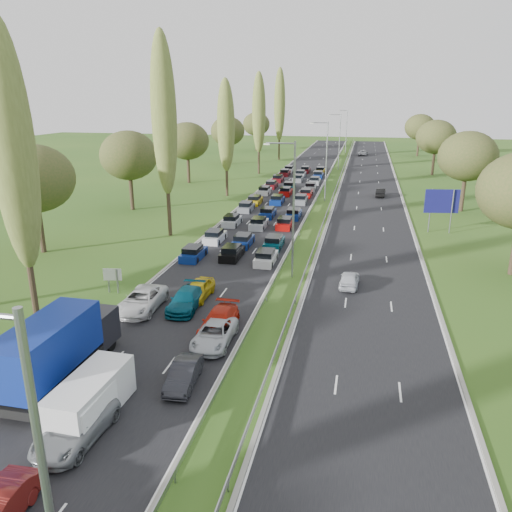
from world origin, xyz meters
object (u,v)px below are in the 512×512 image
Objects in this scene: white_van_front at (94,400)px; near_car_2 at (142,300)px; white_van_rear at (93,394)px; direction_sign at (442,203)px; blue_lorry at (58,347)px; info_sign at (113,277)px.

near_car_2 is at bearing 104.51° from white_van_front.
near_car_2 is at bearing 105.89° from white_van_rear.
white_van_front is 0.90× the size of direction_sign.
near_car_2 is 0.60× the size of blue_lorry.
white_van_rear is 2.61× the size of info_sign.
white_van_rear is 16.91m from info_sign.
white_van_front is 2.23× the size of info_sign.
white_van_front is 0.86× the size of white_van_rear.
white_van_rear reaches higher than white_van_front.
blue_lorry is 1.71× the size of white_van_rear.
near_car_2 is 1.08× the size of direction_sign.
near_car_2 is at bearing 88.29° from blue_lorry.
direction_sign reaches higher than near_car_2.
white_van_front reaches higher than near_car_2.
blue_lorry is at bearing -123.19° from direction_sign.
white_van_front is 17.23m from info_sign.
info_sign reaches higher than white_van_front.
direction_sign reaches higher than info_sign.
white_van_front is at bearing -117.50° from direction_sign.
near_car_2 is 38.14m from direction_sign.
blue_lorry is at bearing -74.97° from info_sign.
near_car_2 is 10.16m from blue_lorry.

